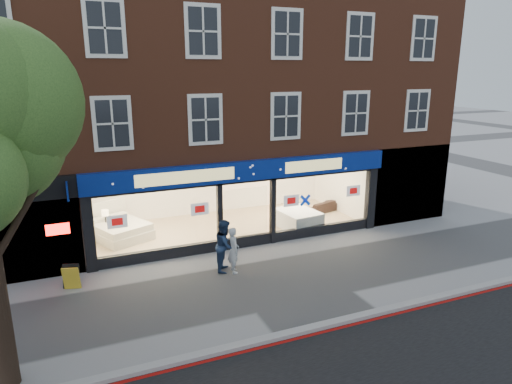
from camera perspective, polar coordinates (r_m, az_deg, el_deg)
ground at (r=14.70m, az=3.37°, el=-10.86°), size 120.00×120.00×0.00m
kerb_line at (r=12.34m, az=9.99°, el=-16.50°), size 60.00×0.10×0.01m
kerb_stone at (r=12.45m, az=9.49°, el=-15.86°), size 60.00×0.25×0.12m
showroom_floor at (r=19.16m, az=-3.58°, el=-4.39°), size 11.00×4.50×0.10m
building at (r=19.67m, az=-5.64°, el=15.71°), size 19.00×8.26×10.30m
display_bed at (r=18.50m, az=-16.85°, el=-4.44°), size 2.58×2.77×1.26m
bedside_table at (r=18.65m, az=-18.16°, el=-4.64°), size 0.58×0.58×0.55m
mattress_stack at (r=18.96m, az=5.24°, el=-3.37°), size 1.61×1.93×0.70m
sofa at (r=21.12m, az=8.08°, el=-1.81°), size 1.84×1.14×0.50m
a_board at (r=15.02m, az=-22.09°, el=-9.84°), size 0.56×0.44×0.76m
pedestrian_grey at (r=14.91m, az=-2.82°, el=-7.25°), size 0.43×0.60×1.53m
pedestrian_blue at (r=15.03m, az=-3.87°, el=-6.66°), size 0.97×1.05×1.73m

